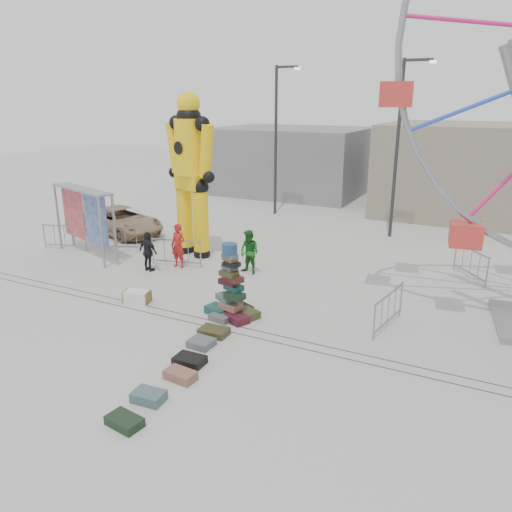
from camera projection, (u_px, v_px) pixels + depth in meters
The scene contains 26 objects.
ground at pixel (181, 331), 14.19m from camera, with size 90.00×90.00×0.00m, color #9E9E99.
track_line_near at pixel (193, 323), 14.70m from camera, with size 40.00×0.04×0.01m, color #47443F.
track_line_far at pixel (200, 318), 15.04m from camera, with size 40.00×0.04×0.01m, color #47443F.
building_right at pixel (495, 171), 27.42m from camera, with size 12.00×8.00×5.00m, color gray.
building_left at pixel (291, 160), 34.81m from camera, with size 10.00×8.00×4.40m, color gray.
lamp_post_right at pixel (400, 141), 22.55m from camera, with size 1.41×0.25×8.00m.
lamp_post_left at pixel (277, 134), 27.27m from camera, with size 1.41×0.25×8.00m.
suitcase_tower at pixel (231, 296), 15.01m from camera, with size 1.76×1.47×2.30m.
crash_test_dummy at pixel (191, 170), 20.12m from camera, with size 2.70×1.19×6.79m.
banner_scaffold at pixel (83, 206), 20.30m from camera, with size 3.97×1.85×2.87m.
steamer_trunk at pixel (137, 297), 16.15m from camera, with size 0.82×0.48×0.38m, color silver.
row_case_0 at pixel (214, 332), 13.95m from camera, with size 0.81×0.55×0.19m, color #3D3B1E.
row_case_1 at pixel (201, 343), 13.31m from camera, with size 0.63×0.57×0.20m, color #595D61.
row_case_2 at pixel (190, 360), 12.41m from camera, with size 0.76×0.53×0.20m, color black.
row_case_3 at pixel (180, 375), 11.73m from camera, with size 0.75×0.44×0.22m, color #8C5C47.
row_case_4 at pixel (149, 396), 10.89m from camera, with size 0.70×0.48×0.23m, color #476266.
row_case_5 at pixel (124, 421), 10.07m from camera, with size 0.75×0.46×0.20m, color black.
barricade_dummy_a at pixel (65, 237), 21.74m from camera, with size 2.00×0.10×1.10m, color gray, non-canonical shape.
barricade_dummy_b at pixel (125, 239), 21.52m from camera, with size 2.00×0.10×1.10m, color gray, non-canonical shape.
barricade_dummy_c at pixel (176, 253), 19.57m from camera, with size 2.00×0.10×1.10m, color gray, non-canonical shape.
barricade_wheel_front at pixel (388, 310), 14.25m from camera, with size 2.00×0.10×1.10m, color gray, non-canonical shape.
barricade_wheel_back at pixel (471, 263), 18.30m from camera, with size 2.00×0.10×1.10m, color gray, non-canonical shape.
pedestrian_red at pixel (178, 246), 19.33m from camera, with size 0.63×0.41×1.73m, color #AB1A18.
pedestrian_green at pixel (249, 252), 18.65m from camera, with size 0.81×0.63×1.67m, color #165B1A.
pedestrian_black at pixel (148, 252), 18.93m from camera, with size 0.90×0.37×1.53m, color black.
parked_suv at pixel (122, 221), 24.20m from camera, with size 2.16×4.69×1.30m, color #A08567.
Camera 1 is at (7.73, -10.52, 6.33)m, focal length 35.00 mm.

